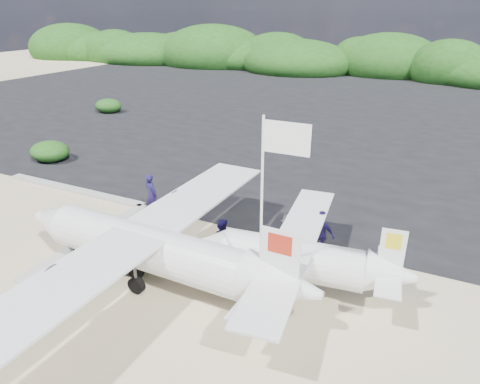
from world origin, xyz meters
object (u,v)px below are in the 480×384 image
(crew_b, at_px, (221,241))
(flagpole, at_px, (259,317))
(crew_a, at_px, (151,194))
(crew_c, at_px, (321,234))
(aircraft_small, at_px, (241,88))
(aircraft_large, at_px, (458,142))
(baggage_cart, at_px, (119,268))

(crew_b, bearing_deg, flagpole, 127.50)
(crew_a, height_order, crew_c, crew_a)
(crew_a, relative_size, crew_b, 1.07)
(flagpole, relative_size, aircraft_small, 0.85)
(flagpole, distance_m, aircraft_large, 24.07)
(flagpole, bearing_deg, baggage_cart, 178.20)
(crew_a, xyz_separation_m, aircraft_large, (12.70, 18.97, -0.97))
(baggage_cart, height_order, crew_b, crew_b)
(crew_b, height_order, aircraft_large, aircraft_large)
(crew_b, bearing_deg, baggage_cart, 21.67)
(aircraft_large, bearing_deg, crew_c, 77.56)
(flagpole, xyz_separation_m, crew_c, (0.66, 4.32, 0.95))
(aircraft_large, bearing_deg, crew_b, 70.92)
(baggage_cart, xyz_separation_m, crew_c, (6.43, 4.14, 0.95))
(aircraft_small, bearing_deg, flagpole, 110.13)
(flagpole, bearing_deg, aircraft_small, 116.76)
(crew_a, distance_m, aircraft_large, 22.85)
(baggage_cart, xyz_separation_m, crew_a, (-1.65, 4.33, 0.97))
(flagpole, relative_size, crew_a, 3.28)
(aircraft_large, bearing_deg, crew_a, 57.30)
(flagpole, relative_size, aircraft_large, 0.46)
(flagpole, height_order, crew_b, flagpole)
(baggage_cart, relative_size, aircraft_small, 0.34)
(flagpole, distance_m, crew_c, 4.48)
(baggage_cart, height_order, crew_a, crew_a)
(crew_b, height_order, crew_c, crew_c)
(flagpole, distance_m, crew_a, 8.74)
(crew_c, bearing_deg, flagpole, 91.83)
(crew_a, bearing_deg, crew_b, 175.74)
(crew_a, xyz_separation_m, aircraft_small, (-11.14, 32.30, -0.97))
(crew_b, relative_size, crew_c, 0.95)
(crew_a, height_order, crew_b, crew_a)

